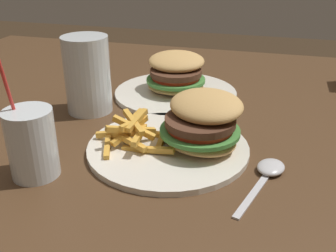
{
  "coord_description": "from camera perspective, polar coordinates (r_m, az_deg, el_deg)",
  "views": [
    {
      "loc": [
        0.19,
        -0.67,
        1.03
      ],
      "look_at": [
        0.03,
        -0.11,
        0.75
      ],
      "focal_mm": 42.0,
      "sensor_mm": 36.0,
      "label": 1
    }
  ],
  "objects": [
    {
      "name": "spoon",
      "position": [
        0.61,
        14.45,
        -6.19
      ],
      "size": [
        0.07,
        0.16,
        0.01
      ],
      "rotation": [
        0.0,
        0.0,
        1.28
      ],
      "color": "silver",
      "rests_on": "dining_table"
    },
    {
      "name": "juice_glass",
      "position": [
        0.61,
        -19.1,
        -2.78
      ],
      "size": [
        0.07,
        0.07,
        0.21
      ],
      "color": "silver",
      "rests_on": "dining_table"
    },
    {
      "name": "dining_table",
      "position": [
        0.81,
        -0.01,
        -5.31
      ],
      "size": [
        1.51,
        1.13,
        0.7
      ],
      "color": "#4C331E",
      "rests_on": "ground_plane"
    },
    {
      "name": "beer_glass",
      "position": [
        0.8,
        -11.6,
        7.1
      ],
      "size": [
        0.09,
        0.09,
        0.15
      ],
      "color": "silver",
      "rests_on": "dining_table"
    },
    {
      "name": "meal_plate_far",
      "position": [
        0.89,
        1.15,
        6.45
      ],
      "size": [
        0.27,
        0.27,
        0.1
      ],
      "color": "silver",
      "rests_on": "dining_table"
    },
    {
      "name": "meal_plate_near",
      "position": [
        0.65,
        2.61,
        -0.93
      ],
      "size": [
        0.27,
        0.27,
        0.1
      ],
      "color": "silver",
      "rests_on": "dining_table"
    }
  ]
}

